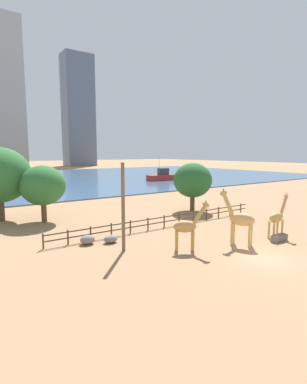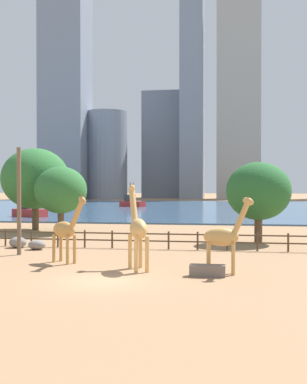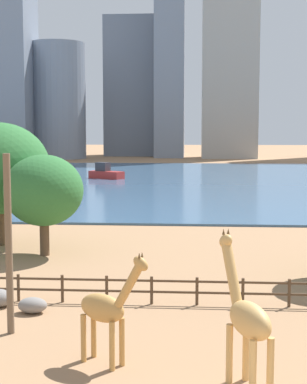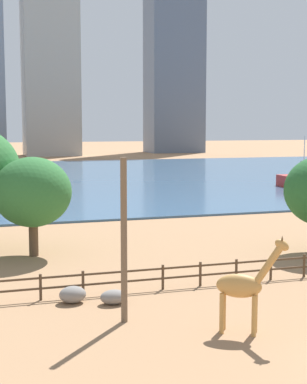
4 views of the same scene
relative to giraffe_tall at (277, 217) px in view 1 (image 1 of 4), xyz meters
The scene contains 15 objects.
ground_plane 77.44m from the giraffe_tall, 94.25° to the left, with size 400.00×400.00×0.00m, color #9E7551.
harbor_water 74.45m from the giraffe_tall, 94.42° to the left, with size 180.00×86.00×0.20m, color #3D6084.
giraffe_tall is the anchor object (origin of this frame).
giraffe_companion 9.53m from the giraffe_tall, 167.37° to the left, with size 2.78×2.03×4.13m.
giraffe_young 4.71m from the giraffe_tall, behind, with size 1.83×3.12×4.84m.
utility_pole 14.52m from the giraffe_tall, 160.04° to the left, with size 0.28×0.28×7.15m, color brown.
boulder_near_fence 15.46m from the giraffe_tall, 150.74° to the left, with size 1.29×0.93×0.69m, color gray.
boulder_by_pole 17.42m from the giraffe_tall, 151.38° to the left, with size 1.29×1.08×0.81m, color gray.
feeding_trough 2.00m from the giraffe_tall, 134.99° to the right, with size 1.80×0.60×0.60m, color #72665B.
enclosure_fence 11.02m from the giraffe_tall, 122.80° to the left, with size 26.12×0.14×1.30m.
tree_center_broad 14.70m from the giraffe_tall, 79.92° to the left, with size 5.20×5.20×6.52m.
tree_right_tall 25.05m from the giraffe_tall, 129.55° to the left, with size 5.05×5.05×6.47m.
boat_barge 56.65m from the giraffe_tall, 64.28° to the left, with size 7.78×3.16×6.87m.
skyline_block_right 162.75m from the giraffe_tall, 74.81° to the left, with size 16.56×11.72×63.02m, color slate.
skyline_tower_short 150.87m from the giraffe_tall, 88.85° to the left, with size 14.94×12.47×71.67m, color #ADA89E.
Camera 1 is at (-19.36, -12.78, 7.93)m, focal length 28.00 mm.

